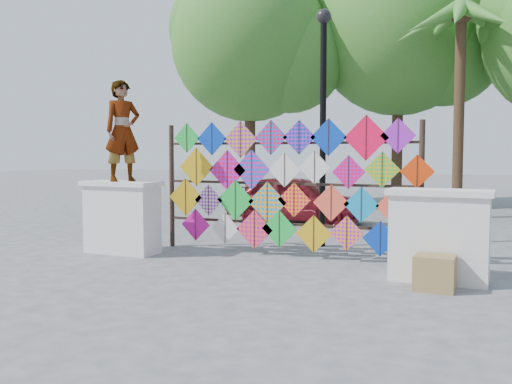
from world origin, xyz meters
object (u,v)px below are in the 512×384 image
vendor_woman (123,131)px  lamppost (323,104)px  kite_rack (285,186)px  sedan (296,199)px

vendor_woman → lamppost: size_ratio=0.40×
vendor_woman → lamppost: lamppost is taller
kite_rack → sedan: size_ratio=1.36×
lamppost → vendor_woman: bearing=-143.4°
kite_rack → vendor_woman: size_ratio=2.75×
kite_rack → lamppost: size_ratio=1.09×
sedan → vendor_woman: bearing=168.0°
lamppost → sedan: bearing=118.4°
kite_rack → vendor_woman: (-2.69, -0.93, 0.95)m
vendor_woman → sedan: vendor_woman is taller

